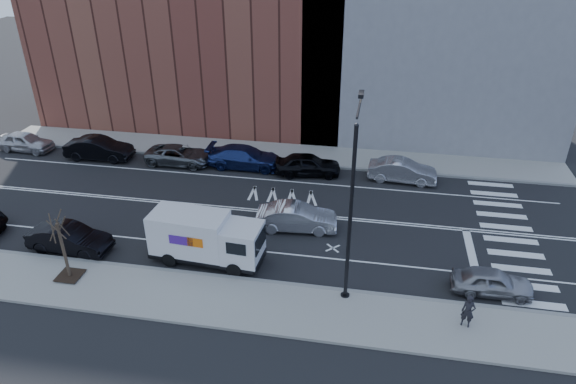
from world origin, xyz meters
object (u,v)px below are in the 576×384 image
(far_parked_b, at_px, (99,148))
(near_parked_front, at_px, (492,282))
(fedex_van, at_px, (205,238))
(driving_sedan, at_px, (297,217))
(pedestrian, at_px, (468,311))
(far_parked_a, at_px, (25,142))

(far_parked_b, distance_m, near_parked_front, 29.05)
(fedex_van, height_order, near_parked_front, fedex_van)
(driving_sedan, distance_m, pedestrian, 11.20)
(near_parked_front, bearing_deg, far_parked_a, 70.41)
(far_parked_b, height_order, near_parked_front, far_parked_b)
(fedex_van, height_order, far_parked_a, fedex_van)
(far_parked_a, xyz_separation_m, near_parked_front, (33.25, -11.71, -0.09))
(far_parked_b, height_order, driving_sedan, far_parked_b)
(fedex_van, height_order, driving_sedan, fedex_van)
(fedex_van, distance_m, driving_sedan, 5.85)
(far_parked_b, relative_size, near_parked_front, 1.30)
(far_parked_a, relative_size, near_parked_front, 1.13)
(near_parked_front, bearing_deg, fedex_van, 89.22)
(far_parked_a, bearing_deg, pedestrian, -111.26)
(far_parked_a, relative_size, far_parked_b, 0.87)
(fedex_van, xyz_separation_m, far_parked_b, (-12.13, 11.15, -0.61))
(driving_sedan, xyz_separation_m, near_parked_front, (10.38, -4.11, -0.11))
(driving_sedan, bearing_deg, far_parked_a, 66.39)
(driving_sedan, relative_size, near_parked_front, 1.21)
(fedex_van, bearing_deg, pedestrian, -8.55)
(far_parked_b, xyz_separation_m, driving_sedan, (16.38, -7.19, -0.06))
(driving_sedan, bearing_deg, fedex_van, 127.71)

